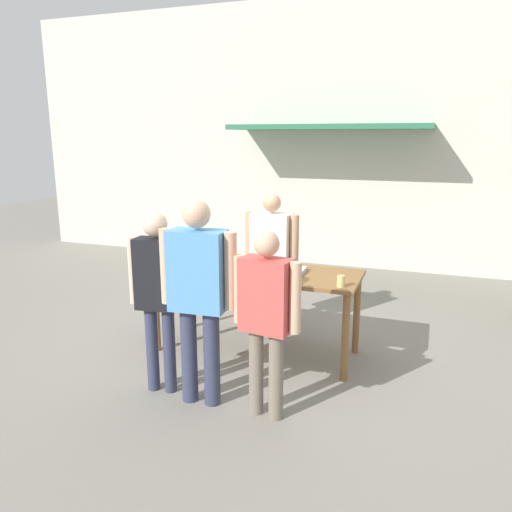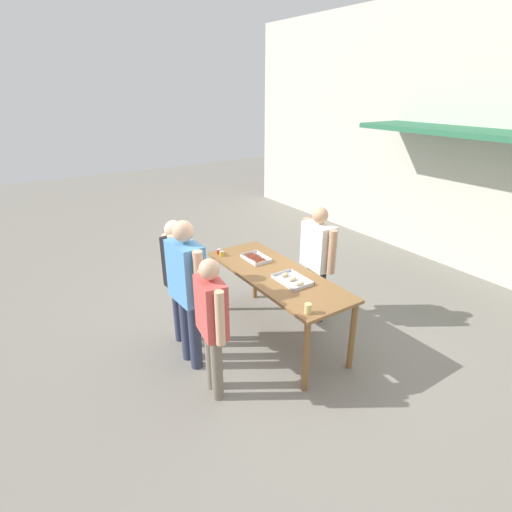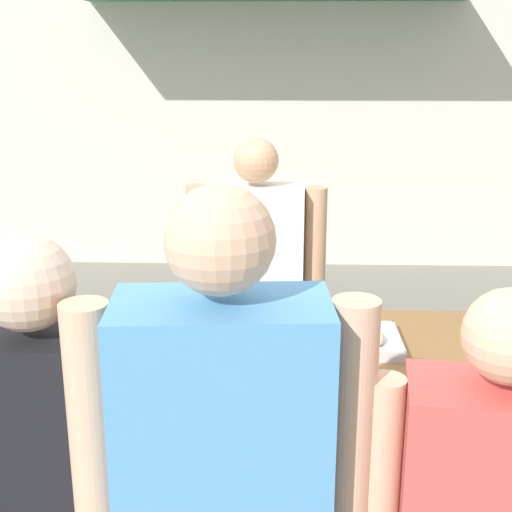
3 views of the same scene
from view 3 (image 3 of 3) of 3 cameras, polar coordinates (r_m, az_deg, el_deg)
name	(u,v)px [view 3 (image 3 of 3)]	position (r m, az deg, el deg)	size (l,w,h in m)	color
building_facade_back	(275,14)	(6.51, 1.54, 18.76)	(12.00, 1.11, 4.50)	beige
serving_table	(269,373)	(2.82, 1.04, -9.31)	(2.15, 0.81, 0.91)	brown
food_tray_sausages	(143,339)	(2.84, -9.05, -6.61)	(0.39, 0.27, 0.04)	silver
food_tray_buns	(342,341)	(2.80, 6.90, -6.77)	(0.45, 0.30, 0.06)	silver
condiment_jar_ketchup	(22,371)	(2.64, -18.19, -8.72)	(0.06, 0.06, 0.07)	gold
person_server_behind_table	(256,276)	(3.44, 0.00, -1.61)	(0.67, 0.29, 1.62)	#232328
person_customer_holding_hotdog	(48,499)	(1.87, -16.28, -18.13)	(0.53, 0.24, 1.64)	#333851
person_customer_waiting_in_line	(224,498)	(1.71, -2.59, -18.77)	(0.67, 0.28, 1.77)	#333851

